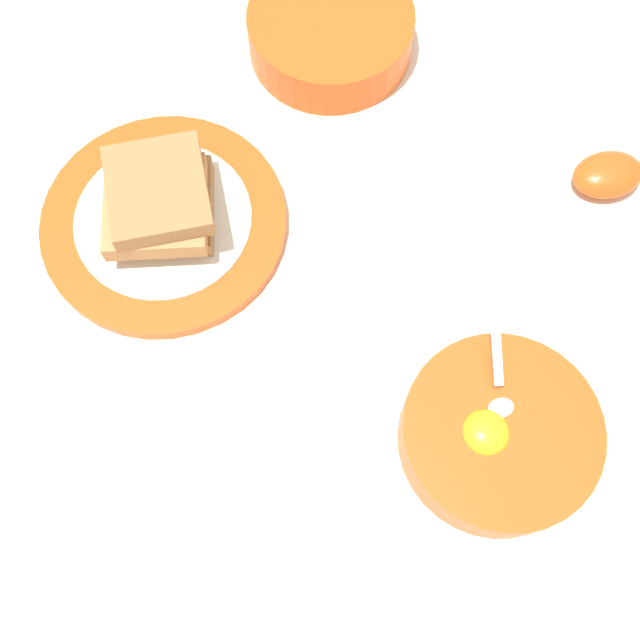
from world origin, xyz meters
TOP-DOWN VIEW (x-y plane):
  - ground_plane at (0.00, 0.00)m, footprint 3.00×3.00m
  - egg_bowl at (-0.02, 0.22)m, footprint 0.15×0.16m
  - toast_plate at (0.18, -0.04)m, footprint 0.21×0.21m
  - toast_sandwich at (0.17, -0.04)m, footprint 0.11×0.12m
  - soup_spoon at (-0.22, 0.04)m, footprint 0.16×0.05m
  - congee_bowl at (-0.02, -0.18)m, footprint 0.16×0.16m

SIDE VIEW (x-z plane):
  - ground_plane at x=0.00m, z-range 0.00..0.00m
  - toast_plate at x=0.18m, z-range 0.00..0.01m
  - soup_spoon at x=-0.22m, z-range 0.00..0.03m
  - egg_bowl at x=-0.02m, z-range -0.01..0.06m
  - congee_bowl at x=-0.02m, z-range 0.00..0.05m
  - toast_sandwich at x=0.17m, z-range 0.01..0.07m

